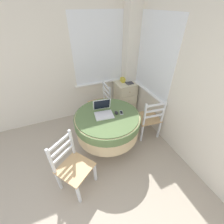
{
  "coord_description": "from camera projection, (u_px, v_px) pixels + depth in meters",
  "views": [
    {
      "loc": [
        0.51,
        -0.24,
        2.31
      ],
      "look_at": [
        1.36,
        1.78,
        0.69
      ],
      "focal_mm": 24.0,
      "sensor_mm": 36.0,
      "label": 1
    }
  ],
  "objects": [
    {
      "name": "laptop",
      "position": [
        103.0,
        111.0,
        2.51
      ],
      "size": [
        0.34,
        0.34,
        0.24
      ],
      "color": "silver",
      "rests_on": "round_dining_table"
    },
    {
      "name": "dining_chair_camera_near",
      "position": [
        73.0,
        166.0,
        2.12
      ],
      "size": [
        0.6,
        0.6,
        0.9
      ],
      "color": "tan",
      "rests_on": "ground_plane"
    },
    {
      "name": "corner_room_shell",
      "position": [
        111.0,
        80.0,
        2.45
      ],
      "size": [
        4.61,
        4.77,
        2.55
      ],
      "color": "silver",
      "rests_on": "ground_plane"
    },
    {
      "name": "book_on_cabinet",
      "position": [
        128.0,
        82.0,
        3.55
      ],
      "size": [
        0.16,
        0.25,
        0.02
      ],
      "color": "#3F3F44",
      "rests_on": "corner_cabinet"
    },
    {
      "name": "round_dining_table",
      "position": [
        107.0,
        123.0,
        2.62
      ],
      "size": [
        1.13,
        1.13,
        0.77
      ],
      "color": "#4C3D2D",
      "rests_on": "ground_plane"
    },
    {
      "name": "computer_mouse",
      "position": [
        116.0,
        113.0,
        2.53
      ],
      "size": [
        0.06,
        0.09,
        0.05
      ],
      "color": "black",
      "rests_on": "round_dining_table"
    },
    {
      "name": "dining_chair_near_back_window",
      "position": [
        101.0,
        103.0,
        3.42
      ],
      "size": [
        0.43,
        0.43,
        0.9
      ],
      "color": "tan",
      "rests_on": "ground_plane"
    },
    {
      "name": "dining_chair_near_right_window",
      "position": [
        149.0,
        118.0,
        2.98
      ],
      "size": [
        0.48,
        0.48,
        0.9
      ],
      "color": "tan",
      "rests_on": "ground_plane"
    },
    {
      "name": "corner_cabinet",
      "position": [
        125.0,
        96.0,
        3.78
      ],
      "size": [
        0.48,
        0.46,
        0.76
      ],
      "color": "beige",
      "rests_on": "ground_plane"
    },
    {
      "name": "storage_box",
      "position": [
        125.0,
        79.0,
        3.57
      ],
      "size": [
        0.2,
        0.12,
        0.1
      ],
      "color": "gold",
      "rests_on": "corner_cabinet"
    },
    {
      "name": "cell_phone",
      "position": [
        121.0,
        113.0,
        2.56
      ],
      "size": [
        0.09,
        0.13,
        0.01
      ],
      "color": "#B2B7BC",
      "rests_on": "round_dining_table"
    }
  ]
}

